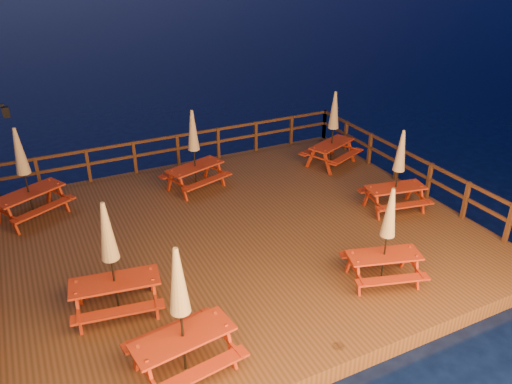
% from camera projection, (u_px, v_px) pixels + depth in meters
% --- Properties ---
extents(ground, '(500.00, 500.00, 0.00)m').
position_uv_depth(ground, '(238.00, 245.00, 13.28)').
color(ground, black).
rests_on(ground, ground).
extents(deck, '(12.00, 10.00, 0.40)m').
position_uv_depth(deck, '(238.00, 238.00, 13.19)').
color(deck, '#4C3218').
rests_on(deck, ground).
extents(deck_piles, '(11.44, 9.44, 1.40)m').
position_uv_depth(deck_piles, '(238.00, 254.00, 13.42)').
color(deck_piles, '#3A1E12').
rests_on(deck_piles, ground).
extents(railing, '(11.80, 9.75, 1.10)m').
position_uv_depth(railing, '(211.00, 180.00, 14.17)').
color(railing, '#3A1E12').
rests_on(railing, deck).
extents(picnic_table_0, '(1.98, 1.70, 2.57)m').
position_uv_depth(picnic_table_0, '(181.00, 310.00, 8.32)').
color(picnic_table_0, maroon).
rests_on(picnic_table_0, deck).
extents(picnic_table_1, '(2.31, 2.17, 2.61)m').
position_uv_depth(picnic_table_1, '(24.00, 173.00, 13.18)').
color(picnic_table_1, maroon).
rests_on(picnic_table_1, deck).
extents(picnic_table_2, '(2.19, 2.03, 2.52)m').
position_uv_depth(picnic_table_2, '(333.00, 128.00, 16.46)').
color(picnic_table_2, maroon).
rests_on(picnic_table_2, deck).
extents(picnic_table_3, '(1.88, 1.65, 2.37)m').
position_uv_depth(picnic_table_3, '(398.00, 170.00, 13.64)').
color(picnic_table_3, maroon).
rests_on(picnic_table_3, deck).
extents(picnic_table_4, '(1.98, 1.72, 2.54)m').
position_uv_depth(picnic_table_4, '(111.00, 258.00, 9.72)').
color(picnic_table_4, maroon).
rests_on(picnic_table_4, deck).
extents(picnic_table_5, '(1.93, 1.74, 2.31)m').
position_uv_depth(picnic_table_5, '(387.00, 235.00, 10.71)').
color(picnic_table_5, maroon).
rests_on(picnic_table_5, deck).
extents(picnic_table_6, '(2.10, 1.90, 2.49)m').
position_uv_depth(picnic_table_6, '(194.00, 149.00, 14.82)').
color(picnic_table_6, maroon).
rests_on(picnic_table_6, deck).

